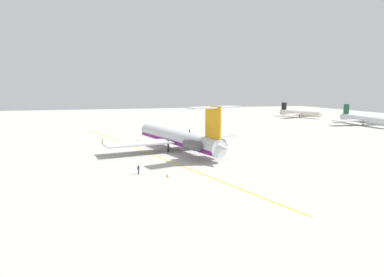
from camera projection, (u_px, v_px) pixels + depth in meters
name	position (u px, v px, depth m)	size (l,w,h in m)	color
ground	(122.00, 150.00, 80.87)	(337.56, 337.56, 0.00)	#B7B5AD
main_jetliner	(179.00, 138.00, 79.04)	(39.96, 35.83, 11.86)	silver
airliner_far_left	(301.00, 113.00, 171.55)	(24.67, 24.83, 7.66)	silver
airliner_mid_left	(365.00, 120.00, 134.15)	(28.05, 27.74, 8.38)	silver
ground_crew_near_nose	(102.00, 140.00, 89.72)	(0.37, 0.27, 1.66)	black
ground_crew_near_tail	(213.00, 134.00, 101.32)	(0.29, 0.46, 1.82)	black
ground_crew_portside	(190.00, 132.00, 106.71)	(0.34, 0.34, 1.78)	black
ground_crew_starboard	(138.00, 168.00, 57.49)	(0.29, 0.38, 1.76)	black
safety_cone_nose	(167.00, 175.00, 55.89)	(0.40, 0.40, 0.55)	#EA590F
safety_cone_wingtip	(194.00, 133.00, 108.76)	(0.40, 0.40, 0.55)	#EA590F
taxiway_centreline	(145.00, 152.00, 78.36)	(95.74, 0.36, 0.01)	gold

